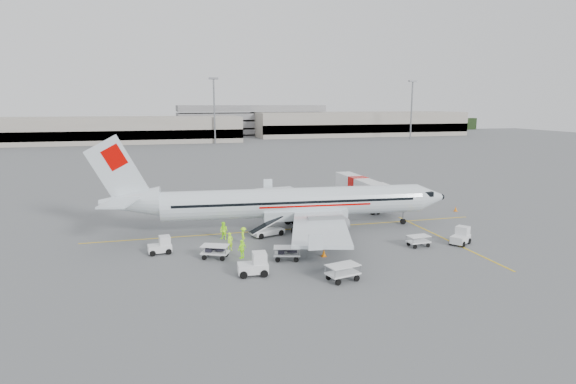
% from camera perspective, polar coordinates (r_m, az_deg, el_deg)
% --- Properties ---
extents(ground, '(360.00, 360.00, 0.00)m').
position_cam_1_polar(ground, '(53.25, 0.56, -4.40)').
color(ground, '#56595B').
extents(stripe_lead, '(44.00, 0.20, 0.01)m').
position_cam_1_polar(stripe_lead, '(53.25, 0.56, -4.40)').
color(stripe_lead, yellow).
rests_on(stripe_lead, ground).
extents(stripe_cross, '(0.20, 20.00, 0.01)m').
position_cam_1_polar(stripe_cross, '(51.86, 18.18, -5.34)').
color(stripe_cross, yellow).
rests_on(stripe_cross, ground).
extents(terminal_west, '(110.00, 22.00, 9.00)m').
position_cam_1_polar(terminal_west, '(181.70, -23.45, 6.71)').
color(terminal_west, gray).
rests_on(terminal_west, ground).
extents(terminal_east, '(90.00, 26.00, 10.00)m').
position_cam_1_polar(terminal_east, '(212.04, 8.37, 8.01)').
color(terminal_east, gray).
rests_on(terminal_east, ground).
extents(parking_garage, '(62.00, 24.00, 14.00)m').
position_cam_1_polar(parking_garage, '(213.25, -4.57, 8.63)').
color(parking_garage, slate).
rests_on(parking_garage, ground).
extents(treeline, '(300.00, 3.00, 6.00)m').
position_cam_1_polar(treeline, '(225.25, -11.58, 7.53)').
color(treeline, black).
rests_on(treeline, ground).
extents(mast_center, '(3.20, 1.20, 22.00)m').
position_cam_1_polar(mast_center, '(168.65, -8.72, 9.43)').
color(mast_center, slate).
rests_on(mast_center, ground).
extents(mast_east, '(3.20, 1.20, 22.00)m').
position_cam_1_polar(mast_east, '(192.08, 14.42, 9.34)').
color(mast_east, slate).
rests_on(mast_east, ground).
extents(aircraft, '(39.98, 32.60, 10.35)m').
position_cam_1_polar(aircraft, '(52.09, 0.79, 1.09)').
color(aircraft, silver).
rests_on(aircraft, ground).
extents(jet_bridge, '(2.91, 15.01, 3.93)m').
position_cam_1_polar(jet_bridge, '(65.54, 8.29, 0.07)').
color(jet_bridge, white).
rests_on(jet_bridge, ground).
extents(belt_loader, '(4.78, 3.00, 2.42)m').
position_cam_1_polar(belt_loader, '(50.30, -2.41, -3.88)').
color(belt_loader, white).
rests_on(belt_loader, ground).
extents(tug_fore, '(2.56, 2.31, 1.72)m').
position_cam_1_polar(tug_fore, '(50.28, 19.76, -4.92)').
color(tug_fore, white).
rests_on(tug_fore, ground).
extents(tug_mid, '(2.51, 1.55, 1.87)m').
position_cam_1_polar(tug_mid, '(39.20, -4.19, -8.51)').
color(tug_mid, white).
rests_on(tug_mid, ground).
extents(tug_aft, '(2.23, 1.44, 1.63)m').
position_cam_1_polar(tug_aft, '(46.07, -14.97, -6.10)').
color(tug_aft, white).
rests_on(tug_aft, ground).
extents(cart_loaded_a, '(2.73, 2.23, 1.24)m').
position_cam_1_polar(cart_loaded_a, '(43.71, -8.63, -7.02)').
color(cart_loaded_a, white).
rests_on(cart_loaded_a, ground).
extents(cart_loaded_b, '(2.60, 1.93, 1.21)m').
position_cam_1_polar(cart_loaded_b, '(42.81, -0.13, -7.29)').
color(cart_loaded_b, white).
rests_on(cart_loaded_b, ground).
extents(cart_empty_a, '(2.81, 2.05, 1.32)m').
position_cam_1_polar(cart_empty_a, '(38.27, 6.51, -9.47)').
color(cart_empty_a, white).
rests_on(cart_empty_a, ground).
extents(cart_empty_b, '(2.19, 1.40, 1.10)m').
position_cam_1_polar(cart_empty_b, '(48.40, 15.20, -5.63)').
color(cart_empty_b, white).
rests_on(cart_empty_b, ground).
extents(cone_nose, '(0.42, 0.42, 0.69)m').
position_cam_1_polar(cone_nose, '(65.40, 19.25, -1.88)').
color(cone_nose, orange).
rests_on(cone_nose, ground).
extents(cone_port, '(0.42, 0.42, 0.69)m').
position_cam_1_polar(cone_port, '(63.20, -0.89, -1.70)').
color(cone_port, orange).
rests_on(cone_port, ground).
extents(cone_stbd, '(0.44, 0.44, 0.71)m').
position_cam_1_polar(cone_stbd, '(43.95, 4.28, -7.18)').
color(cone_stbd, orange).
rests_on(cone_stbd, ground).
extents(crew_a, '(0.77, 0.70, 1.77)m').
position_cam_1_polar(crew_a, '(45.65, -6.88, -5.86)').
color(crew_a, '#A7F91C').
rests_on(crew_a, ground).
extents(crew_b, '(1.13, 1.12, 1.84)m').
position_cam_1_polar(crew_b, '(49.37, -7.62, -4.58)').
color(crew_b, '#A7F91C').
rests_on(crew_b, ground).
extents(crew_c, '(0.63, 1.06, 1.61)m').
position_cam_1_polar(crew_c, '(48.02, -5.29, -5.11)').
color(crew_c, '#A7F91C').
rests_on(crew_c, ground).
extents(crew_d, '(1.06, 0.95, 1.73)m').
position_cam_1_polar(crew_d, '(43.37, -5.46, -6.74)').
color(crew_d, '#A7F91C').
rests_on(crew_d, ground).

